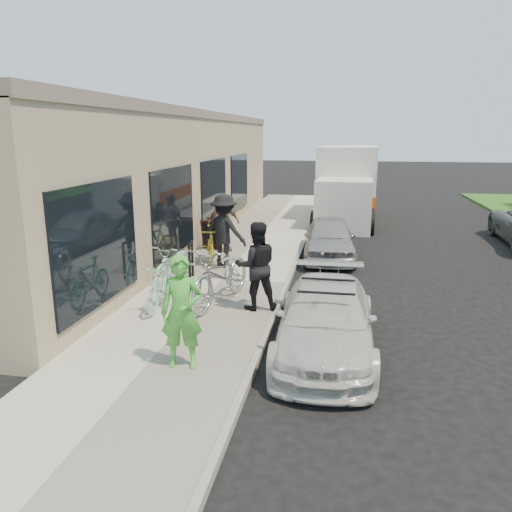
{
  "coord_description": "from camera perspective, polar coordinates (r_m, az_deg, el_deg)",
  "views": [
    {
      "loc": [
        0.84,
        -8.06,
        3.52
      ],
      "look_at": [
        -0.95,
        1.83,
        1.05
      ],
      "focal_mm": 35.0,
      "sensor_mm": 36.0,
      "label": 1
    }
  ],
  "objects": [
    {
      "name": "ground",
      "position": [
        8.83,
        4.01,
        -9.72
      ],
      "size": [
        120.0,
        120.0,
        0.0
      ],
      "primitive_type": "plane",
      "color": "black",
      "rests_on": "ground"
    },
    {
      "name": "sidewalk",
      "position": [
        11.93,
        -3.97,
        -3.02
      ],
      "size": [
        3.0,
        34.0,
        0.15
      ],
      "primitive_type": "cube",
      "color": "#B3ADA1",
      "rests_on": "ground"
    },
    {
      "name": "curb",
      "position": [
        11.66,
        3.45,
        -3.46
      ],
      "size": [
        0.12,
        34.0,
        0.13
      ],
      "primitive_type": "cube",
      "color": "gray",
      "rests_on": "ground"
    },
    {
      "name": "storefront",
      "position": [
        17.22,
        -10.59,
        8.93
      ],
      "size": [
        3.6,
        20.0,
        4.22
      ],
      "color": "tan",
      "rests_on": "ground"
    },
    {
      "name": "bike_rack",
      "position": [
        11.84,
        -7.46,
        -0.12
      ],
      "size": [
        0.17,
        0.63,
        0.9
      ],
      "rotation": [
        0.0,
        0.0,
        0.19
      ],
      "color": "black",
      "rests_on": "sidewalk"
    },
    {
      "name": "sandwich_board",
      "position": [
        15.03,
        -5.04,
        2.57
      ],
      "size": [
        0.61,
        0.62,
        0.89
      ],
      "rotation": [
        0.0,
        0.0,
        -0.15
      ],
      "color": "#331B0E",
      "rests_on": "sidewalk"
    },
    {
      "name": "sedan_white",
      "position": [
        8.32,
        8.0,
        -7.19
      ],
      "size": [
        1.62,
        3.88,
        1.16
      ],
      "rotation": [
        0.0,
        0.0,
        0.01
      ],
      "color": "beige",
      "rests_on": "ground"
    },
    {
      "name": "sedan_silver",
      "position": [
        14.46,
        8.37,
        2.0
      ],
      "size": [
        1.62,
        3.59,
        1.2
      ],
      "primitive_type": "imported",
      "rotation": [
        0.0,
        0.0,
        0.06
      ],
      "color": "#97969B",
      "rests_on": "ground"
    },
    {
      "name": "moving_truck",
      "position": [
        21.02,
        10.3,
        7.63
      ],
      "size": [
        2.49,
        6.19,
        3.01
      ],
      "rotation": [
        0.0,
        0.0,
        -0.03
      ],
      "color": "silver",
      "rests_on": "ground"
    },
    {
      "name": "tandem_bike",
      "position": [
        10.1,
        -3.95,
        -2.09
      ],
      "size": [
        1.31,
        2.45,
        1.22
      ],
      "primitive_type": "imported",
      "rotation": [
        0.0,
        0.0,
        -0.22
      ],
      "color": "#B0B0B2",
      "rests_on": "sidewalk"
    },
    {
      "name": "woman_rider",
      "position": [
        7.38,
        -8.48,
        -6.34
      ],
      "size": [
        0.68,
        0.5,
        1.69
      ],
      "primitive_type": "imported",
      "rotation": [
        0.0,
        0.0,
        0.17
      ],
      "color": "green",
      "rests_on": "sidewalk"
    },
    {
      "name": "man_standing",
      "position": [
        9.7,
        0.02,
        -1.13
      ],
      "size": [
        1.01,
        0.89,
        1.74
      ],
      "primitive_type": "imported",
      "rotation": [
        0.0,
        0.0,
        3.46
      ],
      "color": "black",
      "rests_on": "sidewalk"
    },
    {
      "name": "cruiser_bike_a",
      "position": [
        10.04,
        -10.78,
        -3.24
      ],
      "size": [
        0.47,
        1.57,
        0.94
      ],
      "primitive_type": "imported",
      "rotation": [
        0.0,
        0.0,
        0.02
      ],
      "color": "#87CAB1",
      "rests_on": "sidewalk"
    },
    {
      "name": "cruiser_bike_b",
      "position": [
        11.62,
        -9.08,
        -0.83
      ],
      "size": [
        0.94,
        1.86,
        0.93
      ],
      "primitive_type": "imported",
      "rotation": [
        0.0,
        0.0,
        -0.19
      ],
      "color": "#87CAB1",
      "rests_on": "sidewalk"
    },
    {
      "name": "cruiser_bike_c",
      "position": [
        13.33,
        -5.22,
        1.28
      ],
      "size": [
        0.98,
        1.7,
        0.99
      ],
      "primitive_type": "imported",
      "rotation": [
        0.0,
        0.0,
        0.34
      ],
      "color": "gold",
      "rests_on": "sidewalk"
    },
    {
      "name": "bystander_a",
      "position": [
        12.81,
        -3.66,
        2.87
      ],
      "size": [
        1.38,
        1.05,
        1.89
      ],
      "primitive_type": "imported",
      "rotation": [
        0.0,
        0.0,
        2.82
      ],
      "color": "black",
      "rests_on": "sidewalk"
    },
    {
      "name": "bystander_b",
      "position": [
        14.64,
        -3.74,
        3.81
      ],
      "size": [
        1.04,
        0.9,
        1.67
      ],
      "primitive_type": "imported",
      "rotation": [
        0.0,
        0.0,
        0.61
      ],
      "color": "brown",
      "rests_on": "sidewalk"
    }
  ]
}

